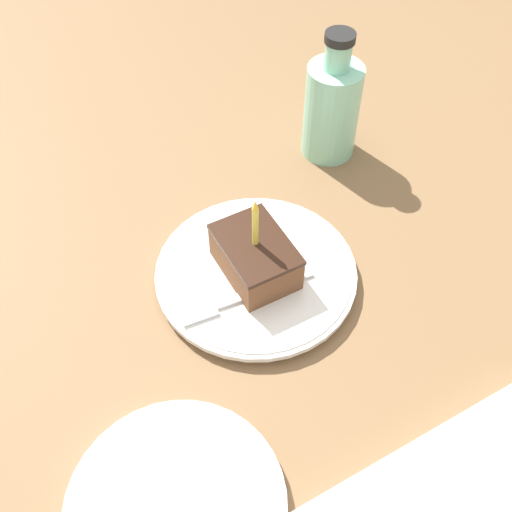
{
  "coord_description": "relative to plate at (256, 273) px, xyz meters",
  "views": [
    {
      "loc": [
        -0.24,
        -0.38,
        0.62
      ],
      "look_at": [
        -0.02,
        0.03,
        0.05
      ],
      "focal_mm": 42.0,
      "sensor_mm": 36.0,
      "label": 1
    }
  ],
  "objects": [
    {
      "name": "cake_slice",
      "position": [
        -0.0,
        -0.0,
        0.04
      ],
      "size": [
        0.08,
        0.11,
        0.13
      ],
      "color": "brown",
      "rests_on": "plate"
    },
    {
      "name": "bottle",
      "position": [
        0.22,
        0.17,
        0.07
      ],
      "size": [
        0.08,
        0.08,
        0.2
      ],
      "color": "#8CD1B2",
      "rests_on": "ground_plane"
    },
    {
      "name": "plate",
      "position": [
        0.0,
        0.0,
        0.0
      ],
      "size": [
        0.26,
        0.26,
        0.02
      ],
      "color": "white",
      "rests_on": "ground_plane"
    },
    {
      "name": "side_plate",
      "position": [
        -0.21,
        -0.22,
        -0.0
      ],
      "size": [
        0.22,
        0.22,
        0.02
      ],
      "color": "white",
      "rests_on": "ground_plane"
    },
    {
      "name": "fork",
      "position": [
        -0.04,
        -0.03,
        0.01
      ],
      "size": [
        0.18,
        0.03,
        0.0
      ],
      "color": "silver",
      "rests_on": "plate"
    },
    {
      "name": "ground_plane",
      "position": [
        0.02,
        -0.03,
        -0.03
      ],
      "size": [
        2.4,
        2.4,
        0.04
      ],
      "color": "brown",
      "rests_on": "ground"
    }
  ]
}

